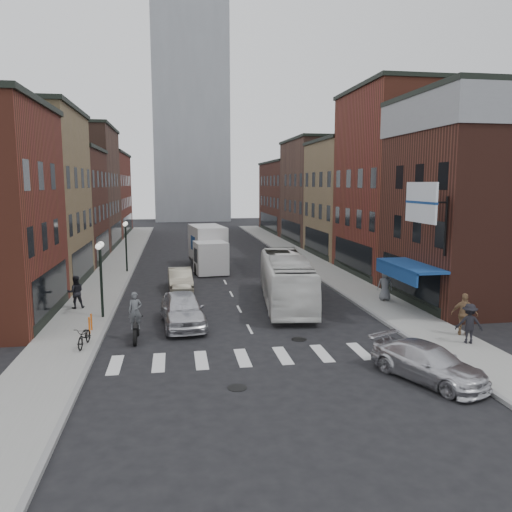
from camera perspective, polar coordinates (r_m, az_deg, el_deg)
The scene contains 32 objects.
ground at distance 23.95m, azimuth -0.37°, elevation -9.03°, with size 160.00×160.00×0.00m, color black.
sidewalk_left at distance 45.41m, azimuth -15.45°, elevation -0.94°, with size 3.00×74.00×0.15m, color gray.
sidewalk_right at distance 46.72m, azimuth 5.75°, elevation -0.43°, with size 3.00×74.00×0.15m, color gray.
curb_left at distance 45.28m, azimuth -13.56°, elevation -1.00°, with size 0.20×74.00×0.16m, color gray.
curb_right at distance 46.36m, azimuth 3.96°, elevation -0.57°, with size 0.20×74.00×0.16m, color gray.
crosswalk_stripes at distance 21.14m, azimuth 0.92°, elevation -11.42°, with size 12.00×2.20×0.01m, color silver.
bldg_left_mid_a at distance 38.35m, azimuth -26.83°, elevation 5.95°, with size 10.30×10.20×12.30m.
bldg_left_mid_b at distance 48.01m, azimuth -23.19°, elevation 5.27°, with size 10.30×10.20×10.30m.
bldg_left_far_a at distance 58.71m, azimuth -20.72°, elevation 7.30°, with size 10.30×12.20×13.30m.
bldg_left_far_b at distance 72.51m, azimuth -18.52°, elevation 6.71°, with size 10.30×16.20×11.30m.
bldg_right_corner at distance 32.83m, azimuth 25.22°, elevation 5.80°, with size 10.30×9.20×12.30m.
bldg_right_mid_a at distance 41.01m, azimuth 17.75°, elevation 7.94°, with size 10.30×10.20×14.30m.
bldg_right_mid_b at distance 50.16m, azimuth 12.47°, elevation 6.42°, with size 10.30×10.20×11.30m.
bldg_right_far_a at distance 60.50m, azimuth 8.61°, elevation 7.28°, with size 10.30×12.20×12.30m.
bldg_right_far_b at distance 73.97m, azimuth 5.25°, elevation 6.73°, with size 10.30×16.20×10.30m.
awning_blue at distance 28.37m, azimuth 16.91°, elevation -1.20°, with size 1.80×5.00×0.78m.
billboard_sign at distance 26.09m, azimuth 18.50°, elevation 5.67°, with size 1.52×3.00×3.70m.
distant_tower at distance 102.22m, azimuth -7.55°, elevation 18.30°, with size 14.00×14.00×50.00m, color #9399A0.
streetlamp_near at distance 27.19m, azimuth -17.34°, elevation -1.01°, with size 0.32×1.22×4.11m.
streetlamp_far at distance 40.98m, azimuth -14.66°, elevation 2.12°, with size 0.32×1.22×4.11m.
bike_rack at distance 25.10m, azimuth -18.41°, elevation -7.34°, with size 0.08×0.68×0.80m.
box_truck at distance 41.93m, azimuth -5.47°, elevation 0.89°, with size 3.13×8.38×3.54m.
motorcycle_rider at distance 23.49m, azimuth -13.60°, elevation -6.92°, with size 0.64×2.23×2.27m.
transit_bus at distance 29.66m, azimuth 3.46°, elevation -2.73°, with size 2.46×10.53×2.93m, color silver.
sedan_left_near at distance 25.48m, azimuth -8.41°, elevation -6.05°, with size 2.03×5.05×1.72m, color silver.
sedan_left_far at distance 34.08m, azimuth -8.66°, elevation -2.64°, with size 1.53×4.39×1.45m, color #ACA48B.
curb_car at distance 19.60m, azimuth 19.10°, elevation -11.47°, with size 1.84×4.53×1.32m, color silver.
parked_bicycle at distance 23.00m, azimuth -19.02°, elevation -8.68°, with size 0.59×1.70×0.89m, color black.
ped_left_solo at distance 29.89m, azimuth -19.92°, elevation -3.89°, with size 0.90×0.52×1.85m, color black.
ped_right_a at distance 24.02m, azimuth 23.19°, elevation -7.10°, with size 1.14×0.57×1.77m, color black.
ped_right_b at distance 25.12m, azimuth 22.73°, elevation -6.17°, with size 1.16×0.58×1.98m, color olive.
ped_right_c at distance 30.99m, azimuth 14.53°, elevation -3.24°, with size 0.90×0.59×1.85m, color slate.
Camera 1 is at (-3.54, -22.58, 7.14)m, focal length 35.00 mm.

